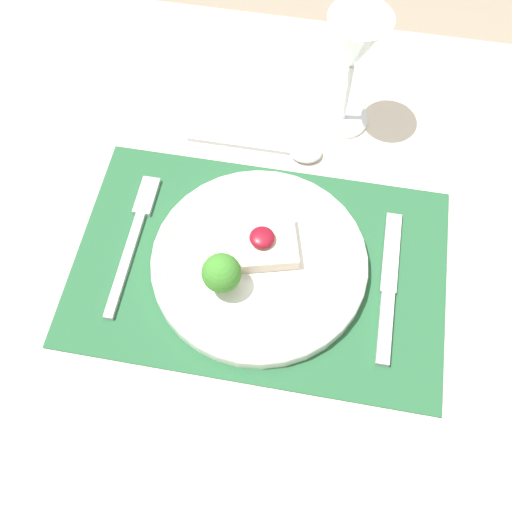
# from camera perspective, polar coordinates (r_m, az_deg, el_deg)

# --- Properties ---
(ground_plane) EXTENTS (8.00, 8.00, 0.00)m
(ground_plane) POSITION_cam_1_polar(r_m,az_deg,el_deg) (1.47, 0.17, -14.36)
(ground_plane) COLOR gray
(dining_table) EXTENTS (1.26, 0.92, 0.74)m
(dining_table) POSITION_cam_1_polar(r_m,az_deg,el_deg) (0.86, 0.29, -4.06)
(dining_table) COLOR beige
(dining_table) RESTS_ON ground_plane
(placemat) EXTENTS (0.47, 0.31, 0.00)m
(placemat) POSITION_cam_1_polar(r_m,az_deg,el_deg) (0.76, 0.32, -0.98)
(placemat) COLOR #235633
(placemat) RESTS_ON dining_table
(dinner_plate) EXTENTS (0.27, 0.27, 0.07)m
(dinner_plate) POSITION_cam_1_polar(r_m,az_deg,el_deg) (0.75, -0.12, -0.28)
(dinner_plate) COLOR white
(dinner_plate) RESTS_ON placemat
(fork) EXTENTS (0.02, 0.21, 0.01)m
(fork) POSITION_cam_1_polar(r_m,az_deg,el_deg) (0.80, -11.46, 2.13)
(fork) COLOR #B2B2B7
(fork) RESTS_ON placemat
(knife) EXTENTS (0.02, 0.21, 0.01)m
(knife) POSITION_cam_1_polar(r_m,az_deg,el_deg) (0.76, 12.44, -3.67)
(knife) COLOR #B2B2B7
(knife) RESTS_ON placemat
(spoon) EXTENTS (0.19, 0.04, 0.01)m
(spoon) POSITION_cam_1_polar(r_m,az_deg,el_deg) (0.86, 2.81, 10.08)
(spoon) COLOR #B2B2B7
(spoon) RESTS_ON dining_table
(wine_glass_near) EXTENTS (0.08, 0.08, 0.18)m
(wine_glass_near) POSITION_cam_1_polar(r_m,az_deg,el_deg) (0.82, 9.43, 18.87)
(wine_glass_near) COLOR white
(wine_glass_near) RESTS_ON dining_table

